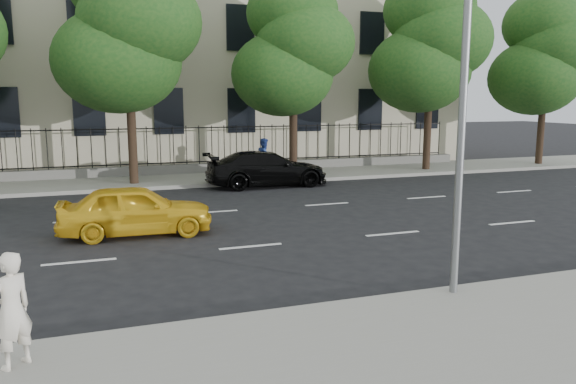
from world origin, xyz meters
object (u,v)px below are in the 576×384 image
at_px(street_light, 449,12).
at_px(black_sedan, 267,169).
at_px(woman_near, 11,310).
at_px(yellow_taxi, 136,210).

distance_m(street_light, black_sedan, 14.00).
distance_m(black_sedan, woman_near, 16.37).
distance_m(street_light, woman_near, 8.41).
xyz_separation_m(street_light, yellow_taxi, (-5.07, 6.46, -4.46)).
xyz_separation_m(street_light, black_sedan, (0.73, 13.27, -4.41)).
relative_size(street_light, yellow_taxi, 2.00).
height_order(street_light, black_sedan, street_light).
bearing_deg(street_light, black_sedan, 86.86).
relative_size(yellow_taxi, black_sedan, 0.79).
relative_size(yellow_taxi, woman_near, 2.58).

